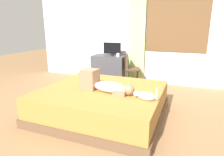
{
  "coord_description": "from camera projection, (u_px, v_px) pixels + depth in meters",
  "views": [
    {
      "loc": [
        1.23,
        -2.79,
        1.53
      ],
      "look_at": [
        -0.0,
        0.32,
        0.63
      ],
      "focal_mm": 31.39,
      "sensor_mm": 36.0,
      "label": 1
    }
  ],
  "objects": [
    {
      "name": "ground_plane",
      "position": [
        105.0,
        118.0,
        3.34
      ],
      "size": [
        16.0,
        16.0,
        0.0
      ],
      "primitive_type": "plane",
      "color": "olive"
    },
    {
      "name": "back_wall_with_window",
      "position": [
        144.0,
        29.0,
        5.22
      ],
      "size": [
        6.4,
        0.14,
        2.9
      ],
      "color": "silver",
      "rests_on": "ground"
    },
    {
      "name": "bed",
      "position": [
        102.0,
        102.0,
        3.43
      ],
      "size": [
        2.05,
        1.87,
        0.48
      ],
      "color": "brown",
      "rests_on": "ground"
    },
    {
      "name": "person_lying",
      "position": [
        104.0,
        84.0,
        3.21
      ],
      "size": [
        0.94,
        0.34,
        0.34
      ],
      "color": "silver",
      "rests_on": "bed"
    },
    {
      "name": "cat",
      "position": [
        145.0,
        96.0,
        2.83
      ],
      "size": [
        0.36,
        0.15,
        0.21
      ],
      "color": "silver",
      "rests_on": "bed"
    },
    {
      "name": "desk",
      "position": [
        110.0,
        69.0,
        5.44
      ],
      "size": [
        0.9,
        0.56,
        0.74
      ],
      "color": "#38383D",
      "rests_on": "ground"
    },
    {
      "name": "tv_monitor",
      "position": [
        112.0,
        49.0,
        5.27
      ],
      "size": [
        0.48,
        0.1,
        0.35
      ],
      "color": "black",
      "rests_on": "desk"
    },
    {
      "name": "cup",
      "position": [
        118.0,
        55.0,
        5.1
      ],
      "size": [
        0.08,
        0.08,
        0.09
      ],
      "primitive_type": "cylinder",
      "color": "white",
      "rests_on": "desk"
    },
    {
      "name": "chair_by_desk",
      "position": [
        130.0,
        67.0,
        4.98
      ],
      "size": [
        0.5,
        0.5,
        0.86
      ],
      "color": "#4C3828",
      "rests_on": "ground"
    },
    {
      "name": "curtain_left",
      "position": [
        137.0,
        36.0,
        5.22
      ],
      "size": [
        0.44,
        0.06,
        2.54
      ],
      "primitive_type": "cube",
      "color": "#ADCC75",
      "rests_on": "ground"
    }
  ]
}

